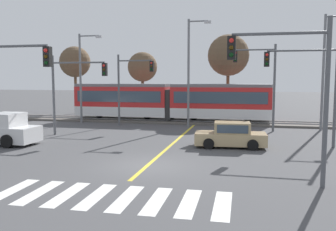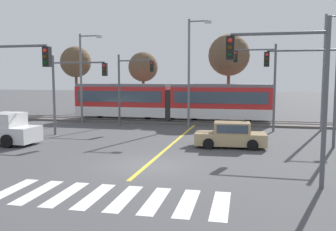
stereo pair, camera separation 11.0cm
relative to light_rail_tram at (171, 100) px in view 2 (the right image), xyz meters
name	(u,v)px [view 2 (the right image)]	position (x,y,z in m)	size (l,w,h in m)	color
ground_plane	(147,166)	(2.58, -16.99, -2.05)	(200.00, 200.00, 0.00)	#474749
track_bed	(197,122)	(2.58, 0.01, -1.96)	(120.00, 4.00, 0.18)	#56514C
rail_near	(196,121)	(2.58, -0.71, -1.82)	(120.00, 0.08, 0.10)	#939399
rail_far	(199,119)	(2.58, 0.73, -1.82)	(120.00, 0.08, 0.10)	#939399
light_rail_tram	(171,100)	(0.00, 0.00, 0.00)	(18.50, 2.64, 3.43)	silver
crosswalk_stripe_0	(11,190)	(-1.27, -21.69, -2.04)	(0.56, 2.80, 0.01)	silver
crosswalk_stripe_1	(38,192)	(-0.17, -21.67, -2.04)	(0.56, 2.80, 0.01)	silver
crosswalk_stripe_2	(66,194)	(0.93, -21.65, -2.04)	(0.56, 2.80, 0.01)	silver
crosswalk_stripe_3	(94,196)	(2.03, -21.64, -2.04)	(0.56, 2.80, 0.01)	silver
crosswalk_stripe_4	(124,198)	(3.13, -21.62, -2.04)	(0.56, 2.80, 0.01)	silver
crosswalk_stripe_5	(155,200)	(4.23, -21.60, -2.04)	(0.56, 2.80, 0.01)	silver
crosswalk_stripe_6	(187,203)	(5.33, -21.58, -2.04)	(0.56, 2.80, 0.01)	silver
crosswalk_stripe_7	(221,205)	(6.43, -21.57, -2.04)	(0.56, 2.80, 0.01)	silver
lane_centre_line	(174,143)	(2.58, -10.81, -2.05)	(0.20, 17.63, 0.01)	gold
sedan_crossing	(230,136)	(6.22, -11.46, -1.35)	(4.30, 2.12, 1.52)	tan
traffic_light_mid_right	(311,78)	(10.84, -10.21, 2.10)	(4.25, 0.38, 6.30)	#515459
traffic_light_far_right	(262,75)	(8.15, -4.33, 2.35)	(3.25, 0.38, 6.73)	#515459
traffic_light_far_left	(130,80)	(-2.80, -3.49, 1.95)	(3.25, 0.38, 6.18)	#515459
traffic_light_near_left	(4,81)	(-3.90, -18.36, 1.95)	(3.75, 0.38, 6.12)	#515459
traffic_light_mid_left	(72,83)	(-5.14, -9.50, 1.76)	(4.25, 0.38, 5.77)	#515459
traffic_light_near_right	(292,78)	(8.79, -18.82, 2.09)	(3.75, 0.38, 6.36)	#515459
street_lamp_west	(83,73)	(-7.72, -2.49, 2.62)	(2.28, 0.28, 8.17)	slate
street_lamp_centre	(191,67)	(2.38, -2.87, 3.05)	(1.98, 0.28, 9.07)	slate
street_lamp_east	(326,66)	(13.10, -2.69, 3.05)	(1.93, 0.28, 9.09)	slate
bare_tree_far_west	(76,62)	(-12.53, 5.45, 3.96)	(3.57, 3.57, 7.84)	brown
bare_tree_west	(143,67)	(-4.22, 5.01, 3.30)	(3.25, 3.25, 7.02)	brown
bare_tree_east	(229,55)	(5.16, 4.11, 4.40)	(4.20, 4.20, 8.58)	brown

